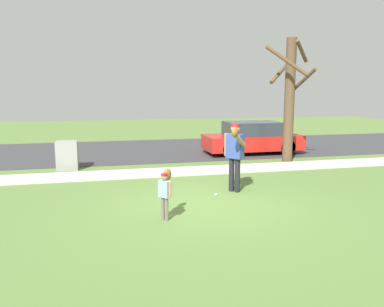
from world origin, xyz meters
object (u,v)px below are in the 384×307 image
at_px(person_adult, 235,150).
at_px(utility_cabinet, 67,155).
at_px(parked_hatchback_red, 252,138).
at_px(baseball, 216,195).
at_px(person_child, 165,187).
at_px(street_tree_near, 290,97).

distance_m(person_adult, utility_cabinet, 6.05).
height_order(person_adult, utility_cabinet, person_adult).
bearing_deg(utility_cabinet, parked_hatchback_red, 12.72).
height_order(baseball, parked_hatchback_red, parked_hatchback_red).
relative_size(person_adult, parked_hatchback_red, 0.44).
height_order(person_child, street_tree_near, street_tree_near).
xyz_separation_m(person_adult, street_tree_near, (3.44, 3.71, 1.30)).
distance_m(person_adult, person_child, 2.71).
distance_m(baseball, street_tree_near, 6.13).
bearing_deg(street_tree_near, utility_cabinet, 177.66).
bearing_deg(person_adult, parked_hatchback_red, -156.55).
bearing_deg(parked_hatchback_red, street_tree_near, -72.60).
bearing_deg(parked_hatchback_red, baseball, -119.72).
xyz_separation_m(person_adult, utility_cabinet, (-4.47, 4.03, -0.63)).
height_order(utility_cabinet, parked_hatchback_red, parked_hatchback_red).
height_order(utility_cabinet, street_tree_near, street_tree_near).
bearing_deg(utility_cabinet, person_child, -67.27).
height_order(person_child, baseball, person_child).
xyz_separation_m(person_child, parked_hatchback_red, (4.90, 7.36, -0.01)).
relative_size(person_adult, baseball, 24.05).
relative_size(utility_cabinet, street_tree_near, 0.21).
height_order(baseball, utility_cabinet, utility_cabinet).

